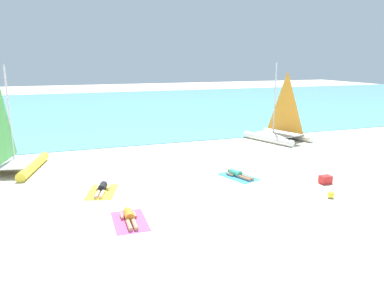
{
  "coord_description": "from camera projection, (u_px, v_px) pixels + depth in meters",
  "views": [
    {
      "loc": [
        -6.2,
        -12.62,
        5.36
      ],
      "look_at": [
        0.0,
        4.59,
        1.2
      ],
      "focal_mm": 35.13,
      "sensor_mm": 36.0,
      "label": 1
    }
  ],
  "objects": [
    {
      "name": "ocean_water",
      "position": [
        116.0,
        107.0,
        42.52
      ],
      "size": [
        120.0,
        40.0,
        0.05
      ],
      "primitive_type": "cube",
      "color": "#5BB2C1",
      "rests_on": "ground"
    },
    {
      "name": "towel_left",
      "position": [
        102.0,
        192.0,
        15.46
      ],
      "size": [
        1.61,
        2.14,
        0.01
      ],
      "primitive_type": "cube",
      "rotation": [
        0.0,
        0.0,
        -0.3
      ],
      "color": "yellow",
      "rests_on": "ground"
    },
    {
      "name": "beach_ball",
      "position": [
        331.0,
        195.0,
        14.77
      ],
      "size": [
        0.28,
        0.28,
        0.28
      ],
      "primitive_type": "sphere",
      "color": "yellow",
      "rests_on": "ground"
    },
    {
      "name": "sunbather_middle",
      "position": [
        129.0,
        217.0,
        12.7
      ],
      "size": [
        0.55,
        1.56,
        0.3
      ],
      "rotation": [
        0.0,
        0.0,
        -0.03
      ],
      "color": "orange",
      "rests_on": "towel_middle"
    },
    {
      "name": "towel_right",
      "position": [
        238.0,
        177.0,
        17.43
      ],
      "size": [
        1.6,
        2.14,
        0.01
      ],
      "primitive_type": "cube",
      "rotation": [
        0.0,
        0.0,
        0.29
      ],
      "color": "#338CD8",
      "rests_on": "ground"
    },
    {
      "name": "cooler_box",
      "position": [
        325.0,
        180.0,
        16.48
      ],
      "size": [
        0.5,
        0.36,
        0.36
      ],
      "primitive_type": "cube",
      "color": "red",
      "rests_on": "ground"
    },
    {
      "name": "sailboat_yellow",
      "position": [
        10.0,
        156.0,
        18.12
      ],
      "size": [
        3.35,
        4.38,
        5.09
      ],
      "rotation": [
        0.0,
        0.0,
        -0.24
      ],
      "color": "yellow",
      "rests_on": "ground"
    },
    {
      "name": "sunbather_left",
      "position": [
        102.0,
        188.0,
        15.5
      ],
      "size": [
        0.83,
        1.54,
        0.3
      ],
      "rotation": [
        0.0,
        0.0,
        -0.3
      ],
      "color": "black",
      "rests_on": "towel_left"
    },
    {
      "name": "sailboat_white",
      "position": [
        279.0,
        129.0,
        25.14
      ],
      "size": [
        3.67,
        4.55,
        5.14
      ],
      "rotation": [
        0.0,
        0.0,
        0.34
      ],
      "color": "white",
      "rests_on": "ground"
    },
    {
      "name": "ground_plane",
      "position": [
        163.0,
        145.0,
        23.99
      ],
      "size": [
        120.0,
        120.0,
        0.0
      ],
      "primitive_type": "plane",
      "color": "beige"
    },
    {
      "name": "towel_middle",
      "position": [
        130.0,
        221.0,
        12.67
      ],
      "size": [
        1.16,
        1.94,
        0.01
      ],
      "primitive_type": "cube",
      "rotation": [
        0.0,
        0.0,
        -0.03
      ],
      "color": "#D84C99",
      "rests_on": "ground"
    },
    {
      "name": "sunbather_right",
      "position": [
        238.0,
        174.0,
        17.45
      ],
      "size": [
        0.82,
        1.54,
        0.3
      ],
      "rotation": [
        0.0,
        0.0,
        0.29
      ],
      "color": "#3FB28C",
      "rests_on": "towel_right"
    }
  ]
}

